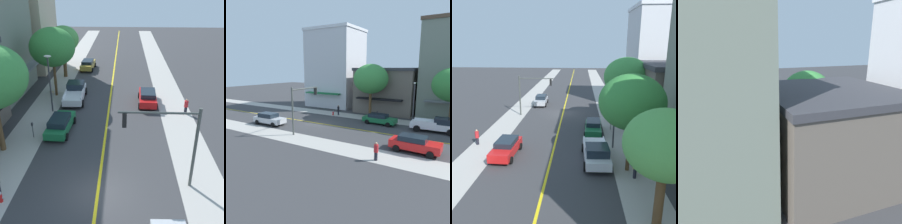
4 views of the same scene
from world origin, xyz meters
TOP-DOWN VIEW (x-y plane):
  - ground_plane at (0.00, 0.00)m, footprint 140.00×140.00m
  - sidewalk_right at (6.84, 0.00)m, footprint 3.17×126.00m
  - road_centerline_stripe at (0.00, 0.00)m, footprint 0.20×126.00m
  - tan_rowhouse at (-14.79, 27.63)m, footprint 12.06×9.22m
  - street_tree_left_near at (-6.66, 23.34)m, footprint 4.15×4.15m
  - street_tree_left_far at (-6.37, 16.38)m, footprint 5.01×5.01m
  - fire_hydrant at (-5.81, -0.97)m, footprint 0.44×0.24m
  - parking_meter at (-6.15, 6.69)m, footprint 0.12×0.18m
  - traffic_light_mast at (4.39, 1.06)m, footprint 4.87×0.32m
  - street_lamp at (-5.76, 11.93)m, footprint 0.70×0.36m
  - red_sedan_right_curb at (4.13, 14.37)m, footprint 2.13×4.59m
  - green_sedan_left_curb at (-4.02, 7.82)m, footprint 2.14×4.68m
  - gold_sedan_left_curb at (-3.96, 26.97)m, footprint 2.09×4.44m
  - white_pickup_truck at (-3.93, 15.13)m, footprint 2.46×5.53m
  - pedestrian_red_shirt at (7.81, 12.02)m, footprint 0.38×0.38m
  - pedestrian_yellow_shirt at (-6.71, 17.63)m, footprint 0.34×0.34m
  - small_dog at (-6.95, 16.52)m, footprint 0.52×0.60m

SIDE VIEW (x-z plane):
  - ground_plane at x=0.00m, z-range 0.00..0.00m
  - road_centerline_stripe at x=0.00m, z-range 0.00..0.00m
  - sidewalk_right at x=6.84m, z-range 0.00..0.01m
  - small_dog at x=-6.95m, z-range 0.08..0.56m
  - fire_hydrant at x=-5.81m, z-range -0.01..0.74m
  - green_sedan_left_curb at x=-4.02m, z-range 0.04..1.49m
  - gold_sedan_left_curb at x=-3.96m, z-range 0.05..1.51m
  - red_sedan_right_curb at x=4.13m, z-range 0.04..1.56m
  - pedestrian_red_shirt at x=7.81m, z-range 0.03..1.63m
  - white_pickup_truck at x=-3.93m, z-range 0.00..1.79m
  - parking_meter at x=-6.15m, z-range 0.22..1.61m
  - pedestrian_yellow_shirt at x=-6.71m, z-range 0.06..1.84m
  - street_lamp at x=-5.76m, z-range 0.74..6.61m
  - traffic_light_mast at x=4.39m, z-range 1.02..6.59m
  - street_tree_left_near at x=-6.66m, z-range 1.66..8.59m
  - street_tree_left_far at x=-6.37m, z-range 1.75..9.52m
  - tan_rowhouse at x=-14.79m, z-range 0.01..13.51m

